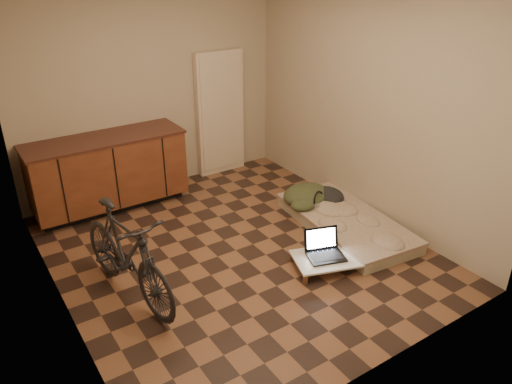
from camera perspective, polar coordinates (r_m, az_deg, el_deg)
room_shell at (r=4.77m, az=-2.62°, el=6.59°), size 3.50×4.00×2.60m
cabinets at (r=6.27m, az=-16.54°, el=2.19°), size 1.84×0.62×0.91m
appliance_panel at (r=6.96m, az=-4.15°, el=8.94°), size 0.70×0.10×1.70m
bicycle at (r=4.58m, az=-14.64°, el=-6.42°), size 0.68×1.58×0.99m
futon at (r=5.81m, az=10.18°, el=-3.38°), size 1.01×1.81×0.15m
clothing_pile at (r=6.04m, az=6.52°, el=0.26°), size 0.69×0.60×0.26m
headphones at (r=5.91m, az=7.19°, el=-0.86°), size 0.32×0.31×0.17m
lap_desk at (r=5.08m, az=8.38°, el=-7.51°), size 0.82×0.66×0.12m
laptop at (r=5.07m, az=7.82°, el=-6.63°), size 0.44×0.42×0.25m
mouse at (r=5.17m, az=11.31°, el=-6.74°), size 0.08×0.10×0.03m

